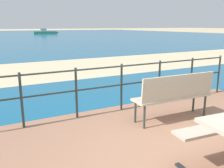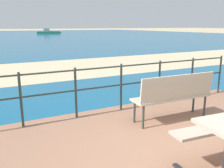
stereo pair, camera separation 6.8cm
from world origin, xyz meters
The scene contains 6 objects.
patio_paving centered at (0.00, 0.00, 0.03)m, with size 6.40×5.20×0.06m, color #996B51.
sea_water centered at (0.00, 40.00, 0.01)m, with size 90.00×90.00×0.01m, color #145B84.
beach_strip centered at (0.00, 8.10, 0.01)m, with size 54.00×4.79×0.01m, color beige.
park_bench centered at (0.55, 1.37, 0.59)m, with size 1.56×0.48×0.89m.
railing_fence centered at (0.00, 2.37, 0.66)m, with size 5.94×0.04×0.97m.
boat_near centered at (9.31, 49.87, 0.35)m, with size 5.16×1.64×1.12m.
Camera 2 is at (-2.39, -1.87, 1.80)m, focal length 38.93 mm.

